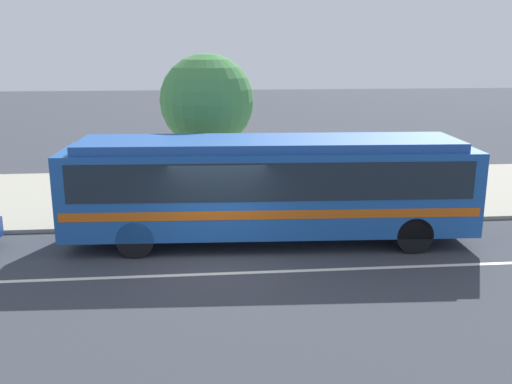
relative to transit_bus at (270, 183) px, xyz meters
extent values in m
plane|color=#363A42|center=(-1.51, -1.52, -1.72)|extent=(120.00, 120.00, 0.00)
cube|color=#A19D8C|center=(-1.51, 5.35, -1.66)|extent=(60.00, 8.00, 0.12)
cube|color=silver|center=(-1.51, -2.32, -1.72)|extent=(56.00, 0.16, 0.01)
cube|color=#1D4F9E|center=(-0.02, 0.00, -0.15)|extent=(11.40, 3.07, 2.30)
cube|color=#214C99|center=(-0.02, 0.00, 1.12)|extent=(10.48, 2.72, 0.24)
cube|color=#19232D|center=(-0.02, 0.00, 0.31)|extent=(10.72, 3.06, 1.01)
cube|color=#C35512|center=(-0.02, 0.00, -0.56)|extent=(11.18, 3.08, 0.24)
cube|color=#19232D|center=(5.57, -0.26, 0.31)|extent=(0.22, 2.25, 1.10)
cylinder|color=black|center=(3.87, 0.96, -1.22)|extent=(1.01, 0.33, 1.00)
cylinder|color=black|center=(3.77, -1.31, -1.22)|extent=(1.01, 0.33, 1.00)
cylinder|color=black|center=(-3.57, 1.30, -1.22)|extent=(1.01, 0.33, 1.00)
cylinder|color=black|center=(-3.68, -0.96, -1.22)|extent=(1.01, 0.33, 1.00)
cylinder|color=#29282D|center=(1.65, 3.36, -1.19)|extent=(0.14, 0.14, 0.82)
cylinder|color=#29282D|center=(1.75, 3.48, -1.19)|extent=(0.14, 0.14, 0.82)
cylinder|color=#3A6EC8|center=(1.70, 3.42, -0.49)|extent=(0.48, 0.48, 0.58)
sphere|color=tan|center=(1.70, 3.42, -0.10)|extent=(0.21, 0.21, 0.21)
cylinder|color=#2D3340|center=(0.14, 1.99, -1.16)|extent=(0.14, 0.14, 0.89)
cylinder|color=#2D3340|center=(0.12, 2.14, -1.16)|extent=(0.14, 0.14, 0.89)
cylinder|color=gold|center=(0.13, 2.07, -0.40)|extent=(0.38, 0.38, 0.62)
sphere|color=tan|center=(0.13, 2.07, 0.03)|extent=(0.23, 0.23, 0.23)
cylinder|color=gray|center=(5.38, 2.09, -0.39)|extent=(0.08, 0.08, 2.42)
cube|color=yellow|center=(5.38, 2.09, 0.62)|extent=(0.07, 0.44, 0.56)
cylinder|color=brown|center=(-1.67, 3.88, -0.38)|extent=(0.36, 0.36, 2.43)
sphere|color=#448545|center=(-1.67, 3.88, 1.93)|extent=(3.14, 3.14, 3.14)
camera|label=1|loc=(-1.88, -15.53, 3.73)|focal=40.26mm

